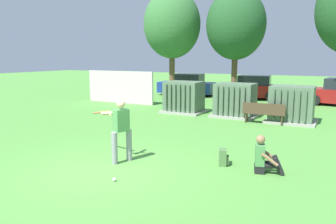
% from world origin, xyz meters
% --- Properties ---
extents(ground_plane, '(96.00, 96.00, 0.00)m').
position_xyz_m(ground_plane, '(0.00, 0.00, 0.00)').
color(ground_plane, '#51933D').
extents(fence_panel, '(4.80, 0.12, 2.00)m').
position_xyz_m(fence_panel, '(-7.11, 10.50, 1.00)').
color(fence_panel, beige).
rests_on(fence_panel, ground).
extents(transformer_west, '(2.10, 1.70, 1.62)m').
position_xyz_m(transformer_west, '(-1.96, 9.00, 0.79)').
color(transformer_west, '#9E9B93').
rests_on(transformer_west, ground).
extents(transformer_mid_west, '(2.10, 1.70, 1.62)m').
position_xyz_m(transformer_mid_west, '(0.74, 9.07, 0.79)').
color(transformer_mid_west, '#9E9B93').
rests_on(transformer_mid_west, ground).
extents(transformer_mid_east, '(2.10, 1.70, 1.62)m').
position_xyz_m(transformer_mid_east, '(3.36, 8.81, 0.79)').
color(transformer_mid_east, '#9E9B93').
rests_on(transformer_mid_east, ground).
extents(park_bench, '(1.81, 0.44, 0.92)m').
position_xyz_m(park_bench, '(2.35, 7.92, 0.54)').
color(park_bench, '#4C3828').
rests_on(park_bench, ground).
extents(batter, '(1.58, 0.84, 1.74)m').
position_xyz_m(batter, '(-0.05, 0.79, 0.98)').
color(batter, gray).
rests_on(batter, ground).
extents(sports_ball, '(0.09, 0.09, 0.09)m').
position_xyz_m(sports_ball, '(0.68, -0.48, 0.04)').
color(sports_ball, white).
rests_on(sports_ball, ground).
extents(seated_spectator, '(0.78, 0.63, 0.96)m').
position_xyz_m(seated_spectator, '(3.64, 1.74, 0.38)').
color(seated_spectator, black).
rests_on(seated_spectator, ground).
extents(backpack, '(0.33, 0.37, 0.44)m').
position_xyz_m(backpack, '(2.56, 1.82, 0.21)').
color(backpack, '#4C723F').
rests_on(backpack, ground).
extents(tree_left, '(3.82, 3.82, 7.31)m').
position_xyz_m(tree_left, '(-5.14, 13.87, 5.01)').
color(tree_left, brown).
rests_on(tree_left, ground).
extents(tree_center_left, '(3.71, 3.71, 7.09)m').
position_xyz_m(tree_center_left, '(-0.89, 14.34, 4.86)').
color(tree_center_left, brown).
rests_on(tree_center_left, ground).
extents(parked_car_leftmost, '(4.34, 2.20, 1.62)m').
position_xyz_m(parked_car_leftmost, '(-5.11, 16.32, 0.75)').
color(parked_car_leftmost, navy).
rests_on(parked_car_leftmost, ground).
extents(parked_car_left_of_center, '(4.36, 2.25, 1.62)m').
position_xyz_m(parked_car_left_of_center, '(-0.17, 16.43, 0.75)').
color(parked_car_left_of_center, maroon).
rests_on(parked_car_left_of_center, ground).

